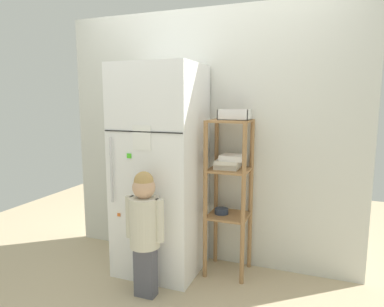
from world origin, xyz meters
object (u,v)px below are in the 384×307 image
Objects in this scene: refrigerator at (161,170)px; fruit_bin at (235,115)px; pantry_shelf_unit at (229,180)px; child_standing at (145,222)px.

refrigerator is 0.79m from fruit_bin.
fruit_bin is (0.04, 0.01, 0.55)m from pantry_shelf_unit.
refrigerator is 0.59m from pantry_shelf_unit.
child_standing is (0.08, -0.44, -0.30)m from refrigerator.
child_standing is at bearing -79.76° from refrigerator.
child_standing is at bearing -130.10° from pantry_shelf_unit.
child_standing is 0.80m from pantry_shelf_unit.
refrigerator reaches higher than pantry_shelf_unit.
fruit_bin is at bearing 13.79° from refrigerator.
child_standing is 1.11m from fruit_bin.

